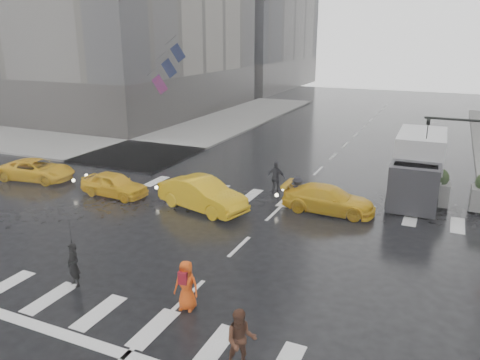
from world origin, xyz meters
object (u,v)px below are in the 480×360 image
at_px(pedestrian_brown, 241,340).
at_px(box_truck, 418,165).
at_px(taxi_front, 114,184).
at_px(pedestrian_orange, 186,285).
at_px(taxi_mid, 202,194).

height_order(pedestrian_brown, box_truck, box_truck).
bearing_deg(pedestrian_brown, box_truck, 53.12).
bearing_deg(pedestrian_brown, taxi_front, 114.37).
relative_size(pedestrian_orange, taxi_front, 0.43).
relative_size(pedestrian_brown, taxi_front, 0.45).
relative_size(pedestrian_brown, taxi_mid, 0.36).
height_order(pedestrian_brown, taxi_front, pedestrian_brown).
relative_size(taxi_front, taxi_mid, 0.79).
bearing_deg(pedestrian_orange, taxi_front, 132.42).
height_order(taxi_front, taxi_mid, taxi_mid).
distance_m(pedestrian_brown, taxi_mid, 11.50).
bearing_deg(taxi_front, pedestrian_brown, -126.40).
bearing_deg(pedestrian_orange, box_truck, 61.25).
bearing_deg(box_truck, pedestrian_brown, -101.59).
bearing_deg(taxi_mid, pedestrian_brown, -131.00).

